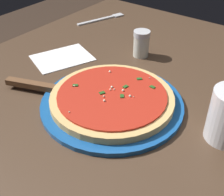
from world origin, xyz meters
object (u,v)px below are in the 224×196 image
at_px(pizza, 112,98).
at_px(pizza_server, 47,88).
at_px(fork, 104,19).
at_px(napkin_loose_left, 62,58).
at_px(parmesan_shaker, 141,43).
at_px(serving_plate, 112,103).

distance_m(pizza, pizza_server, 0.16).
bearing_deg(pizza, pizza_server, 110.74).
distance_m(pizza_server, fork, 0.48).
xyz_separation_m(napkin_loose_left, parmesan_shaker, (0.15, -0.17, 0.04)).
height_order(serving_plate, fork, serving_plate).
height_order(fork, parmesan_shaker, parmesan_shaker).
bearing_deg(serving_plate, fork, 40.63).
relative_size(pizza, napkin_loose_left, 1.73).
bearing_deg(fork, pizza, -139.37).
bearing_deg(fork, parmesan_shaker, -120.67).
height_order(napkin_loose_left, fork, fork).
bearing_deg(pizza_server, parmesan_shaker, -13.30).
distance_m(serving_plate, pizza_server, 0.16).
bearing_deg(pizza_server, napkin_loose_left, 34.06).
relative_size(serving_plate, pizza_server, 1.42).
bearing_deg(pizza, napkin_loose_left, 69.89).
bearing_deg(fork, napkin_loose_left, -163.30).
height_order(napkin_loose_left, parmesan_shaker, parmesan_shaker).
height_order(serving_plate, pizza_server, pizza_server).
xyz_separation_m(pizza, parmesan_shaker, (0.24, 0.08, 0.02)).
relative_size(pizza, pizza_server, 1.23).
distance_m(napkin_loose_left, parmesan_shaker, 0.23).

